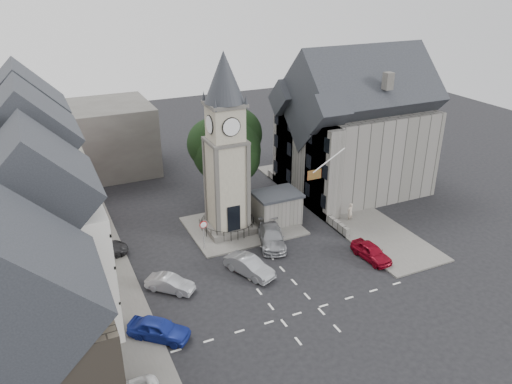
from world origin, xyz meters
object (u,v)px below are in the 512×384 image
clock_tower (226,147)px  stone_shelter (277,207)px  car_west_blue (159,329)px  car_east_red (371,252)px  pedestrian (350,212)px

clock_tower → stone_shelter: bearing=-5.8°
stone_shelter → car_west_blue: bearing=-141.8°
stone_shelter → car_west_blue: stone_shelter is taller
car_east_red → pedestrian: pedestrian is taller
car_east_red → pedestrian: 6.90m
car_east_red → pedestrian: (2.34, 6.49, 0.26)m
clock_tower → car_west_blue: 16.95m
stone_shelter → car_east_red: (4.15, -9.21, -0.87)m
stone_shelter → car_east_red: size_ratio=1.09×
car_east_red → pedestrian: bearing=65.6°
stone_shelter → pedestrian: stone_shelter is taller
clock_tower → stone_shelter: size_ratio=3.78×
clock_tower → car_west_blue: bearing=-129.1°
car_west_blue → pedestrian: (20.90, 8.61, 0.23)m
clock_tower → pedestrian: 13.77m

